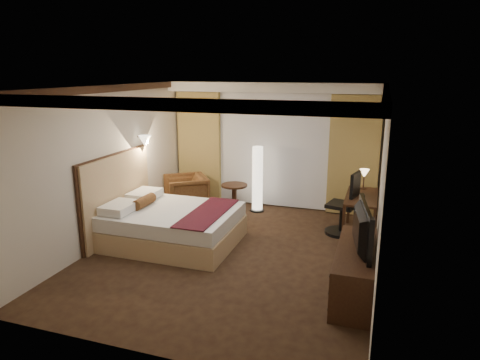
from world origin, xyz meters
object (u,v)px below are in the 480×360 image
(office_chair, at_px, (342,203))
(armchair, at_px, (186,192))
(television, at_px, (356,225))
(side_table, at_px, (234,198))
(floor_lamp, at_px, (257,179))
(bed, at_px, (174,226))
(desk, at_px, (360,215))
(dresser, at_px, (355,271))

(office_chair, bearing_deg, armchair, -171.20)
(office_chair, bearing_deg, television, -66.73)
(side_table, relative_size, television, 0.53)
(floor_lamp, height_order, office_chair, floor_lamp)
(bed, relative_size, office_chair, 1.80)
(desk, xyz_separation_m, office_chair, (-0.34, -0.05, 0.22))
(armchair, height_order, side_table, armchair)
(bed, xyz_separation_m, armchair, (-0.54, 1.66, 0.11))
(bed, xyz_separation_m, desk, (3.06, 1.41, 0.06))
(armchair, distance_m, office_chair, 3.29)
(dresser, bearing_deg, bed, 165.32)
(bed, distance_m, office_chair, 3.06)
(bed, relative_size, dresser, 1.28)
(television, bearing_deg, armchair, 46.50)
(desk, distance_m, dresser, 2.23)
(side_table, bearing_deg, office_chair, -13.94)
(side_table, distance_m, floor_lamp, 0.64)
(office_chair, bearing_deg, bed, -139.42)
(television, bearing_deg, side_table, 34.62)
(side_table, xyz_separation_m, television, (2.63, -2.74, 0.68))
(side_table, bearing_deg, television, -46.22)
(armchair, distance_m, desk, 3.61)
(armchair, relative_size, television, 0.75)
(floor_lamp, relative_size, desk, 1.11)
(desk, relative_size, television, 1.11)
(side_table, height_order, television, television)
(armchair, relative_size, desk, 0.68)
(floor_lamp, xyz_separation_m, dresser, (2.22, -2.96, -0.38))
(armchair, bearing_deg, side_table, 68.58)
(bed, xyz_separation_m, side_table, (0.45, 1.93, -0.01))
(floor_lamp, bearing_deg, television, -53.57)
(bed, bearing_deg, television, -14.82)
(armchair, xyz_separation_m, television, (3.63, -2.48, 0.55))
(office_chair, distance_m, dresser, 2.23)
(bed, relative_size, floor_lamp, 1.52)
(armchair, relative_size, dresser, 0.51)
(side_table, distance_m, desk, 2.66)
(armchair, relative_size, office_chair, 0.72)
(office_chair, relative_size, dresser, 0.71)
(desk, bearing_deg, armchair, 176.06)
(dresser, height_order, television, television)
(bed, xyz_separation_m, dresser, (3.11, -0.82, 0.01))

